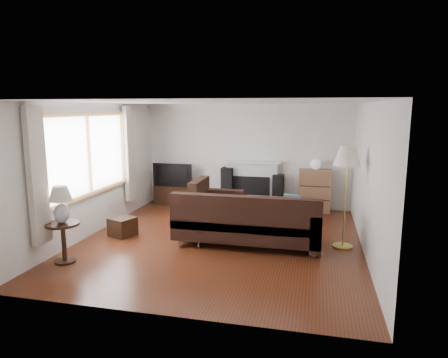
% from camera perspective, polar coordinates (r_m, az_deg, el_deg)
% --- Properties ---
extents(room, '(5.10, 5.60, 2.54)m').
position_cam_1_polar(room, '(7.10, -0.55, 0.78)').
color(room, '#502311').
rests_on(room, ground).
extents(window, '(0.12, 2.74, 1.54)m').
position_cam_1_polar(window, '(7.82, -18.66, 3.33)').
color(window, brown).
rests_on(window, room).
extents(curtain_near, '(0.10, 0.35, 2.10)m').
position_cam_1_polar(curtain_near, '(6.58, -25.13, 0.39)').
color(curtain_near, beige).
rests_on(curtain_near, room).
extents(curtain_far, '(0.10, 0.35, 2.10)m').
position_cam_1_polar(curtain_far, '(9.14, -13.36, 3.55)').
color(curtain_far, beige).
rests_on(curtain_far, room).
extents(fireplace, '(1.40, 0.26, 1.15)m').
position_cam_1_polar(fireplace, '(9.74, 3.98, -0.72)').
color(fireplace, white).
rests_on(fireplace, room).
extents(tv_stand, '(0.96, 0.43, 0.48)m').
position_cam_1_polar(tv_stand, '(10.16, -7.09, -2.25)').
color(tv_stand, black).
rests_on(tv_stand, ground).
extents(television, '(1.00, 0.13, 0.57)m').
position_cam_1_polar(television, '(10.06, -7.15, 0.68)').
color(television, black).
rests_on(television, tv_stand).
extents(speaker_left, '(0.27, 0.33, 0.98)m').
position_cam_1_polar(speaker_left, '(9.78, 0.50, -1.17)').
color(speaker_left, black).
rests_on(speaker_left, ground).
extents(speaker_right, '(0.26, 0.30, 0.85)m').
position_cam_1_polar(speaker_right, '(9.60, 7.72, -1.87)').
color(speaker_right, black).
rests_on(speaker_right, ground).
extents(bookshelf, '(0.73, 0.35, 1.00)m').
position_cam_1_polar(bookshelf, '(9.53, 12.82, -1.65)').
color(bookshelf, '#8F5E42').
rests_on(bookshelf, ground).
extents(globe_lamp, '(0.24, 0.24, 0.24)m').
position_cam_1_polar(globe_lamp, '(9.43, 12.97, 2.06)').
color(globe_lamp, white).
rests_on(globe_lamp, bookshelf).
extents(sectional_sofa, '(2.77, 2.03, 0.90)m').
position_cam_1_polar(sectional_sofa, '(7.12, 3.40, -5.84)').
color(sectional_sofa, black).
rests_on(sectional_sofa, ground).
extents(coffee_table, '(1.23, 0.69, 0.48)m').
position_cam_1_polar(coffee_table, '(8.66, 6.86, -4.42)').
color(coffee_table, '#A0694C').
rests_on(coffee_table, ground).
extents(footstool, '(0.53, 0.53, 0.35)m').
position_cam_1_polar(footstool, '(7.89, -14.28, -6.60)').
color(footstool, black).
rests_on(footstool, ground).
extents(floor_lamp, '(0.60, 0.60, 1.77)m').
position_cam_1_polar(floor_lamp, '(7.15, 16.93, -2.59)').
color(floor_lamp, gold).
rests_on(floor_lamp, ground).
extents(side_table, '(0.51, 0.51, 0.64)m').
position_cam_1_polar(side_table, '(6.81, -21.91, -8.43)').
color(side_table, black).
rests_on(side_table, ground).
extents(table_lamp, '(0.35, 0.35, 0.57)m').
position_cam_1_polar(table_lamp, '(6.65, -22.25, -3.44)').
color(table_lamp, silver).
rests_on(table_lamp, side_table).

